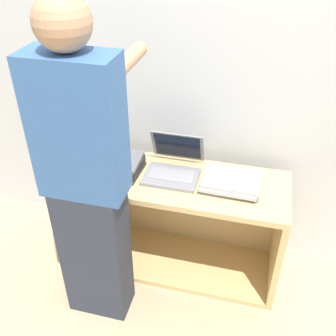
{
  "coord_description": "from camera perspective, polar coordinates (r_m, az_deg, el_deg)",
  "views": [
    {
      "loc": [
        0.44,
        -1.55,
        2.0
      ],
      "look_at": [
        0.0,
        0.17,
        0.8
      ],
      "focal_mm": 42.0,
      "sensor_mm": 36.0,
      "label": 1
    }
  ],
  "objects": [
    {
      "name": "cart",
      "position": [
        2.53,
        0.78,
        -6.92
      ],
      "size": [
        1.35,
        0.48,
        0.68
      ],
      "color": "tan",
      "rests_on": "ground_plane"
    },
    {
      "name": "wall_back",
      "position": [
        2.32,
        2.64,
        13.97
      ],
      "size": [
        8.0,
        0.05,
        2.4
      ],
      "color": "silver",
      "rests_on": "ground_plane"
    },
    {
      "name": "inventory_tag",
      "position": [
        2.27,
        -8.32,
        0.77
      ],
      "size": [
        0.06,
        0.02,
        0.01
      ],
      "color": "red",
      "rests_on": "laptop_stack_left"
    },
    {
      "name": "laptop_open",
      "position": [
        2.28,
        0.78,
        0.22
      ],
      "size": [
        0.31,
        0.32,
        0.23
      ],
      "color": "gray",
      "rests_on": "cart"
    },
    {
      "name": "laptop_stack_right",
      "position": [
        2.21,
        9.12,
        -2.09
      ],
      "size": [
        0.32,
        0.25,
        0.06
      ],
      "color": "slate",
      "rests_on": "cart"
    },
    {
      "name": "person",
      "position": [
        1.92,
        -11.75,
        -2.1
      ],
      "size": [
        0.4,
        0.53,
        1.75
      ],
      "color": "#2D3342",
      "rests_on": "ground_plane"
    },
    {
      "name": "ground_plane",
      "position": [
        2.57,
        -0.98,
        -17.01
      ],
      "size": [
        12.0,
        12.0,
        0.0
      ],
      "primitive_type": "plane",
      "color": "tan"
    },
    {
      "name": "laptop_stack_left",
      "position": [
        2.34,
        -7.78,
        0.61
      ],
      "size": [
        0.33,
        0.25,
        0.08
      ],
      "color": "#232326",
      "rests_on": "cart"
    }
  ]
}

